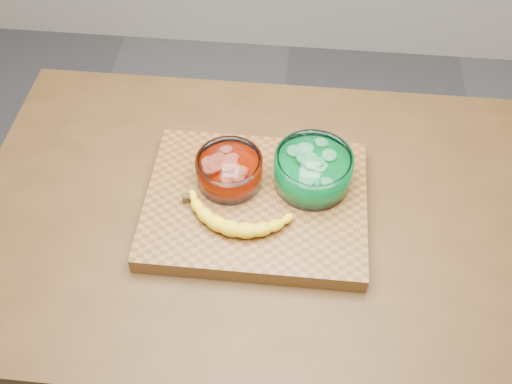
{
  "coord_description": "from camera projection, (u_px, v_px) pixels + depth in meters",
  "views": [
    {
      "loc": [
        0.07,
        -0.71,
        1.86
      ],
      "look_at": [
        0.0,
        0.0,
        0.96
      ],
      "focal_mm": 40.0,
      "sensor_mm": 36.0,
      "label": 1
    }
  ],
  "objects": [
    {
      "name": "ground",
      "position": [
        256.0,
        371.0,
        1.9
      ],
      "size": [
        3.5,
        3.5,
        0.0
      ],
      "primitive_type": "plane",
      "color": "#55555A",
      "rests_on": "ground"
    },
    {
      "name": "cutting_board",
      "position": [
        256.0,
        204.0,
        1.18
      ],
      "size": [
        0.45,
        0.35,
        0.04
      ],
      "primitive_type": "cube",
      "color": "brown",
      "rests_on": "counter"
    },
    {
      "name": "counter",
      "position": [
        256.0,
        309.0,
        1.54
      ],
      "size": [
        1.2,
        0.8,
        0.9
      ],
      "primitive_type": "cube",
      "color": "#4A2F16",
      "rests_on": "ground"
    },
    {
      "name": "banana",
      "position": [
        238.0,
        214.0,
        1.12
      ],
      "size": [
        0.25,
        0.13,
        0.04
      ],
      "primitive_type": null,
      "color": "yellow",
      "rests_on": "cutting_board"
    },
    {
      "name": "bowl_green",
      "position": [
        313.0,
        170.0,
        1.16
      ],
      "size": [
        0.16,
        0.16,
        0.07
      ],
      "color": "white",
      "rests_on": "cutting_board"
    },
    {
      "name": "bowl_red",
      "position": [
        230.0,
        170.0,
        1.17
      ],
      "size": [
        0.14,
        0.14,
        0.06
      ],
      "color": "white",
      "rests_on": "cutting_board"
    }
  ]
}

